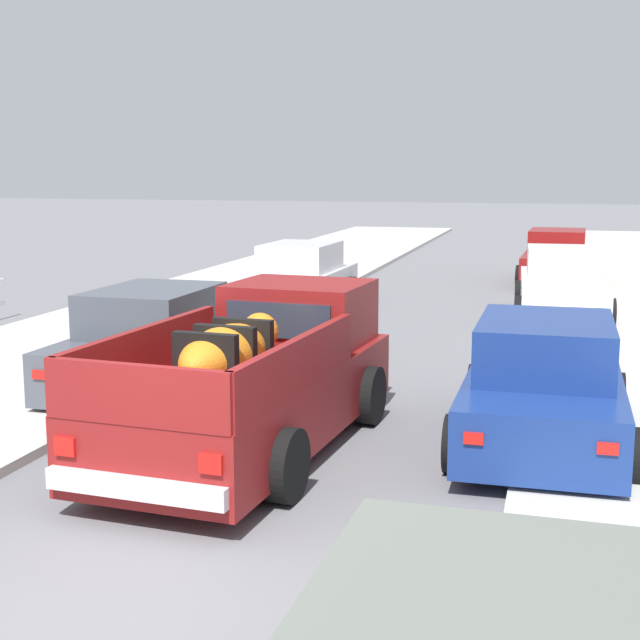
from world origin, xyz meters
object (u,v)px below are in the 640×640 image
object	(u,v)px
car_right_near	(544,387)
car_left_mid	(562,285)
car_left_near	(156,342)
car_right_far	(556,259)
pickup_truck	(258,380)
car_left_far	(300,278)

from	to	relation	value
car_right_near	car_left_mid	world-z (taller)	same
car_left_near	car_right_far	bearing A→B (deg)	68.64
pickup_truck	car_left_far	distance (m)	10.64
car_right_near	car_right_far	xyz separation A→B (m)	(-0.02, 15.72, 0.00)
pickup_truck	car_right_near	world-z (taller)	pickup_truck
car_right_near	pickup_truck	bearing A→B (deg)	-163.71
pickup_truck	car_left_mid	world-z (taller)	pickup_truck
pickup_truck	car_left_near	bearing A→B (deg)	136.38
car_left_near	car_right_far	size ratio (longest dim) A/B	1.00
car_left_mid	car_left_far	world-z (taller)	same
pickup_truck	car_left_mid	bearing A→B (deg)	72.15
car_right_near	car_left_far	size ratio (longest dim) A/B	0.99
car_left_mid	pickup_truck	bearing A→B (deg)	-107.85
pickup_truck	car_right_far	bearing A→B (deg)	78.97
car_left_near	car_left_mid	bearing A→B (deg)	55.27
car_left_near	car_right_near	world-z (taller)	same
car_left_mid	car_right_far	size ratio (longest dim) A/B	1.01
car_right_near	car_right_far	world-z (taller)	same
car_right_near	car_right_far	distance (m)	15.72
car_right_near	car_right_far	size ratio (longest dim) A/B	0.99
car_left_near	car_right_far	world-z (taller)	same
car_left_mid	car_left_far	xyz separation A→B (m)	(-5.96, -0.32, 0.00)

